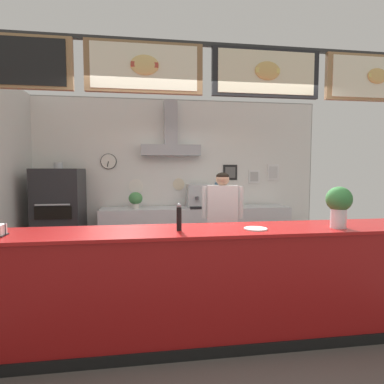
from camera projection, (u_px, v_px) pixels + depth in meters
name	position (u px, v px, depth m)	size (l,w,h in m)	color
ground_plane	(203.00, 317.00, 3.38)	(6.53, 6.53, 0.00)	#514C47
back_wall_assembly	(179.00, 172.00, 5.76)	(5.44, 3.03, 2.96)	gray
service_counter	(211.00, 284.00, 2.91)	(4.29, 0.66, 1.07)	maroon
back_prep_counter	(196.00, 232.00, 5.68)	(3.46, 0.58, 0.94)	silver
pizza_oven	(60.00, 217.00, 5.13)	(0.74, 0.74, 1.75)	#232326
shop_worker	(222.00, 225.00, 4.28)	(0.57, 0.30, 1.59)	#232328
espresso_machine	(200.00, 196.00, 5.61)	(0.50, 0.46, 0.42)	#B7BABF
potted_basil	(136.00, 199.00, 5.45)	(0.25, 0.25, 0.29)	beige
potted_oregano	(218.00, 201.00, 5.70)	(0.18, 0.18, 0.21)	beige
potted_rosemary	(238.00, 200.00, 5.75)	(0.15, 0.15, 0.21)	#4C4C51
basil_vase	(339.00, 205.00, 2.91)	(0.24, 0.24, 0.40)	silver
pepper_grinder	(179.00, 217.00, 2.78)	(0.05, 0.05, 0.25)	black
condiment_plate	(256.00, 229.00, 2.85)	(0.22, 0.22, 0.01)	white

